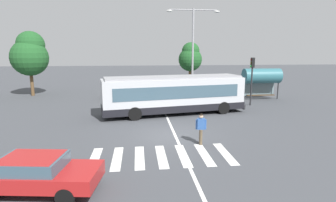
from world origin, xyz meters
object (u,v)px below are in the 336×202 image
foreground_sedan (35,172)px  traffic_light_far_corner (252,73)px  parked_car_black (165,90)px  twin_arm_street_lamp (193,45)px  parked_car_silver (188,89)px  bus_stop_shelter (262,76)px  pedestrian_crossing_street (201,127)px  parked_car_teal (141,90)px  city_transit_bus (174,94)px  background_tree_right (190,57)px  parked_car_blue (209,88)px  background_tree_left (30,54)px  parked_car_champagne (115,91)px

foreground_sedan → traffic_light_far_corner: size_ratio=1.06×
parked_car_black → twin_arm_street_lamp: twin_arm_street_lamp is taller
parked_car_silver → bus_stop_shelter: bearing=-21.9°
pedestrian_crossing_street → parked_car_teal: 15.72m
foreground_sedan → parked_car_black: size_ratio=1.02×
city_transit_bus → pedestrian_crossing_street: bearing=-86.3°
background_tree_right → pedestrian_crossing_street: bearing=-99.7°
foreground_sedan → parked_car_silver: size_ratio=1.01×
parked_car_teal → parked_car_blue: 7.91m
city_transit_bus → twin_arm_street_lamp: bearing=64.4°
city_transit_bus → traffic_light_far_corner: (7.59, 2.59, 1.40)m
pedestrian_crossing_street → parked_car_black: (-0.35, 15.78, -0.20)m
parked_car_teal → background_tree_right: 10.85m
city_transit_bus → traffic_light_far_corner: traffic_light_far_corner is taller
parked_car_teal → background_tree_right: size_ratio=0.74×
parked_car_silver → background_tree_left: (-17.52, 2.40, 3.94)m
parked_car_champagne → background_tree_right: background_tree_right is taller
bus_stop_shelter → foreground_sedan: bearing=-134.2°
pedestrian_crossing_street → parked_car_black: pedestrian_crossing_street is taller
parked_car_blue → parked_car_teal: bearing=-174.4°
foreground_sedan → traffic_light_far_corner: 20.15m
background_tree_left → city_transit_bus: bearing=-36.1°
pedestrian_crossing_street → parked_car_blue: bearing=73.3°
traffic_light_far_corner → twin_arm_street_lamp: bearing=150.7°
parked_car_teal → parked_car_black: size_ratio=0.99×
foreground_sedan → city_transit_bus: bearing=60.3°
parked_car_champagne → city_transit_bus: bearing=-56.6°
bus_stop_shelter → twin_arm_street_lamp: twin_arm_street_lamp is taller
foreground_sedan → parked_car_black: bearing=71.5°
parked_car_black → traffic_light_far_corner: bearing=-38.4°
parked_car_teal → parked_car_silver: same height
city_transit_bus → parked_car_champagne: (-5.42, 8.24, -0.82)m
bus_stop_shelter → pedestrian_crossing_street: bearing=-126.6°
parked_car_champagne → foreground_sedan: bearing=-93.4°
city_transit_bus → parked_car_teal: bearing=107.3°
parked_car_teal → parked_car_blue: (7.87, 0.77, 0.00)m
parked_car_silver → bus_stop_shelter: (7.27, -2.92, 1.65)m
parked_car_blue → parked_car_black: bearing=-175.5°
pedestrian_crossing_street → background_tree_right: (3.94, 23.02, 3.23)m
city_transit_bus → parked_car_blue: bearing=59.1°
city_transit_bus → twin_arm_street_lamp: (2.59, 5.39, 4.04)m
foreground_sedan → parked_car_champagne: 19.82m
foreground_sedan → parked_car_champagne: (1.17, 19.79, 0.00)m
city_transit_bus → twin_arm_street_lamp: size_ratio=1.30×
city_transit_bus → parked_car_champagne: bearing=123.4°
city_transit_bus → bus_stop_shelter: (9.97, 5.50, 0.83)m
parked_car_silver → twin_arm_street_lamp: size_ratio=0.52×
city_transit_bus → parked_car_blue: size_ratio=2.58×
parked_car_black → background_tree_left: 15.62m
parked_car_champagne → parked_car_silver: same height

